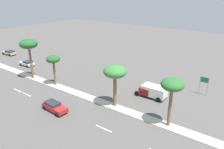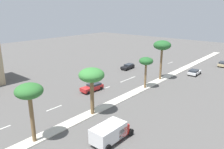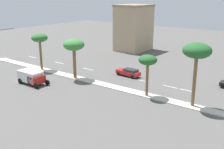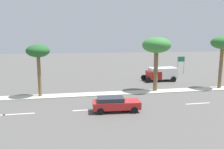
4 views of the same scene
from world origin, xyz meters
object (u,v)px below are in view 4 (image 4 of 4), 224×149
Objects in this scene: directional_road_sign at (181,61)px; box_truck at (160,74)px; palm_tree_leading at (156,47)px; sedan_red_near at (115,104)px; palm_tree_right at (38,53)px; palm_tree_near at (223,44)px.

directional_road_sign is 9.58m from box_truck.
palm_tree_leading is 1.51× the size of sedan_red_near.
palm_tree_right is at bearing 117.70° from directional_road_sign.
palm_tree_near reaches higher than palm_tree_leading.
palm_tree_near reaches higher than box_truck.
directional_road_sign is 0.74× the size of sedan_red_near.
palm_tree_leading is at bearing 88.93° from palm_tree_near.
box_truck is (-6.43, 7.00, -1.22)m from directional_road_sign.
directional_road_sign reaches higher than sedan_red_near.
palm_tree_leading is 14.54m from palm_tree_right.
palm_tree_right is (-0.14, 14.52, -0.60)m from palm_tree_leading.
palm_tree_leading is at bearing -89.45° from palm_tree_right.
box_truck is at bearing -27.82° from palm_tree_leading.
box_truck is at bearing -69.62° from palm_tree_right.
box_truck is at bearing 41.28° from palm_tree_near.
palm_tree_near reaches higher than palm_tree_right.
box_truck is (13.44, -10.23, 0.47)m from sedan_red_near.
palm_tree_near is at bearing -90.08° from palm_tree_right.
directional_road_sign is 0.49× the size of palm_tree_leading.
directional_road_sign is 0.62× the size of box_truck.
palm_tree_leading is 10.94m from sedan_red_near.
palm_tree_leading reaches higher than palm_tree_right.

